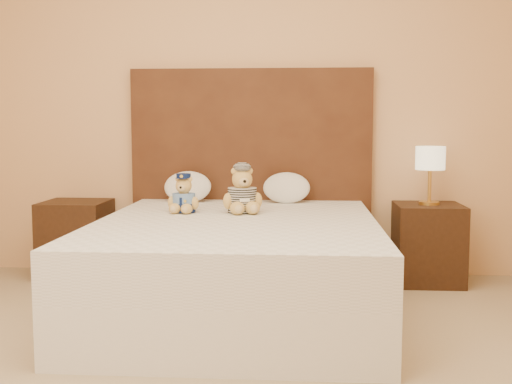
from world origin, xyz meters
TOP-DOWN VIEW (x-y plane):
  - bed at (0.00, 1.20)m, footprint 1.60×2.00m
  - headboard at (0.00, 2.21)m, footprint 1.75×0.08m
  - nightstand_left at (-1.25, 2.00)m, footprint 0.45×0.45m
  - nightstand_right at (1.25, 2.00)m, footprint 0.45×0.45m
  - lamp at (1.25, 2.00)m, footprint 0.20×0.20m
  - teddy_police at (-0.36, 1.47)m, footprint 0.23×0.22m
  - teddy_prisoner at (0.00, 1.48)m, footprint 0.32×0.31m
  - pillow_left at (-0.44, 2.03)m, footprint 0.34×0.22m
  - pillow_right at (0.27, 2.03)m, footprint 0.33×0.21m

SIDE VIEW (x-z plane):
  - nightstand_left at x=-1.25m, z-range 0.00..0.55m
  - nightstand_right at x=1.25m, z-range 0.00..0.55m
  - bed at x=0.00m, z-range 0.00..0.55m
  - pillow_right at x=0.27m, z-range 0.55..0.78m
  - pillow_left at x=-0.44m, z-range 0.55..0.79m
  - teddy_police at x=-0.36m, z-range 0.55..0.79m
  - teddy_prisoner at x=0.00m, z-range 0.55..0.84m
  - headboard at x=0.00m, z-range 0.00..1.50m
  - lamp at x=1.25m, z-range 0.65..1.05m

